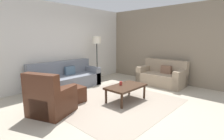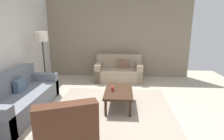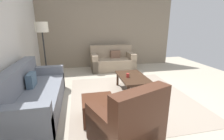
% 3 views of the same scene
% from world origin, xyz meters
% --- Properties ---
extents(ground_plane, '(8.00, 8.00, 0.00)m').
position_xyz_m(ground_plane, '(0.00, 0.00, 0.00)').
color(ground_plane, '#B2A893').
extents(stone_feature_panel, '(0.12, 5.20, 2.80)m').
position_xyz_m(stone_feature_panel, '(3.00, 0.00, 1.40)').
color(stone_feature_panel, gray).
rests_on(stone_feature_panel, ground_plane).
extents(area_rug, '(2.94, 2.73, 0.01)m').
position_xyz_m(area_rug, '(0.00, 0.00, 0.00)').
color(area_rug, gray).
rests_on(area_rug, ground_plane).
extents(couch_main, '(2.26, 0.90, 0.88)m').
position_xyz_m(couch_main, '(-0.15, 2.10, 0.30)').
color(couch_main, slate).
rests_on(couch_main, ground_plane).
extents(couch_loveseat, '(0.88, 1.57, 0.88)m').
position_xyz_m(couch_loveseat, '(2.46, -0.09, 0.30)').
color(couch_loveseat, gray).
rests_on(couch_loveseat, ground_plane).
extents(armchair_leather, '(1.04, 1.04, 0.95)m').
position_xyz_m(armchair_leather, '(-1.51, 0.54, 0.31)').
color(armchair_leather, '#4C2819').
rests_on(armchair_leather, ground_plane).
extents(ottoman, '(0.56, 0.56, 0.40)m').
position_xyz_m(ottoman, '(-0.74, 0.85, 0.20)').
color(ottoman, '#4C2819').
rests_on(ottoman, ground_plane).
extents(coffee_table, '(1.10, 0.64, 0.41)m').
position_xyz_m(coffee_table, '(0.28, -0.14, 0.36)').
color(coffee_table, '#382316').
rests_on(coffee_table, ground_plane).
extents(cup, '(0.08, 0.08, 0.10)m').
position_xyz_m(cup, '(0.23, -0.00, 0.46)').
color(cup, '#B2332D').
rests_on(cup, coffee_table).
extents(lamp_standing, '(0.32, 0.32, 1.71)m').
position_xyz_m(lamp_standing, '(1.23, 2.02, 1.41)').
color(lamp_standing, black).
rests_on(lamp_standing, ground_plane).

